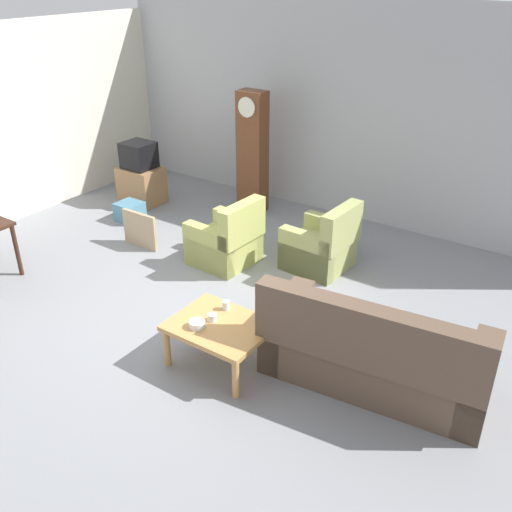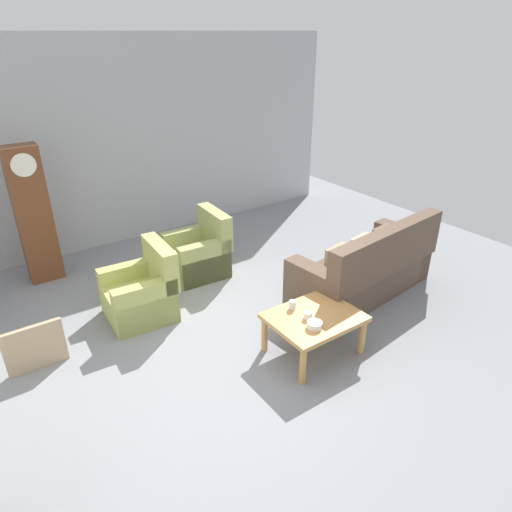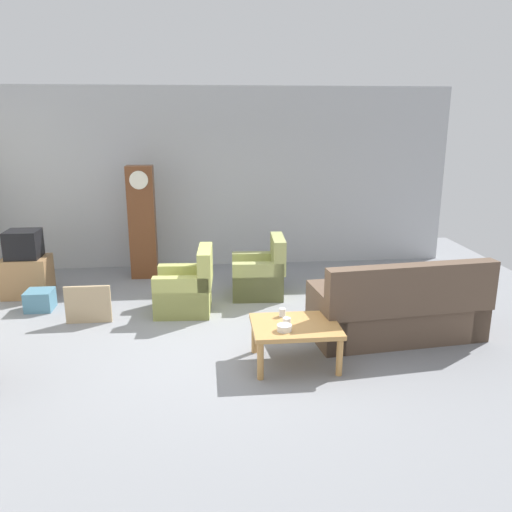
% 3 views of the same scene
% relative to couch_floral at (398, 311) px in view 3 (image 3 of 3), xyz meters
% --- Properties ---
extents(ground_plane, '(10.40, 10.40, 0.00)m').
position_rel_couch_floral_xyz_m(ground_plane, '(-2.08, 0.04, -0.36)').
color(ground_plane, gray).
extents(garage_door_wall, '(8.40, 0.16, 3.20)m').
position_rel_couch_floral_xyz_m(garage_door_wall, '(-2.08, 3.64, 1.24)').
color(garage_door_wall, '#ADAFB5').
rests_on(garage_door_wall, ground_plane).
extents(couch_floral, '(2.18, 1.10, 1.04)m').
position_rel_couch_floral_xyz_m(couch_floral, '(0.00, 0.00, 0.00)').
color(couch_floral, brown).
rests_on(couch_floral, ground_plane).
extents(armchair_olive_near, '(0.83, 0.80, 0.92)m').
position_rel_couch_floral_xyz_m(armchair_olive_near, '(-2.64, 1.20, -0.05)').
color(armchair_olive_near, tan).
rests_on(armchair_olive_near, ground_plane).
extents(armchair_olive_far, '(0.83, 0.80, 0.92)m').
position_rel_couch_floral_xyz_m(armchair_olive_far, '(-1.53, 1.79, -0.05)').
color(armchair_olive_far, '#9DA35F').
rests_on(armchair_olive_far, ground_plane).
extents(coffee_table_wood, '(0.96, 0.76, 0.47)m').
position_rel_couch_floral_xyz_m(coffee_table_wood, '(-1.39, -0.55, 0.05)').
color(coffee_table_wood, tan).
rests_on(coffee_table_wood, ground_plane).
extents(grandfather_clock, '(0.44, 0.30, 1.91)m').
position_rel_couch_floral_xyz_m(grandfather_clock, '(-3.41, 2.92, 0.60)').
color(grandfather_clock, brown).
rests_on(grandfather_clock, ground_plane).
extents(tv_stand_cabinet, '(0.68, 0.52, 0.61)m').
position_rel_couch_floral_xyz_m(tv_stand_cabinet, '(-5.10, 2.12, -0.05)').
color(tv_stand_cabinet, '#997047').
rests_on(tv_stand_cabinet, ground_plane).
extents(tv_crt, '(0.48, 0.44, 0.42)m').
position_rel_couch_floral_xyz_m(tv_crt, '(-5.10, 2.12, 0.46)').
color(tv_crt, black).
rests_on(tv_crt, tv_stand_cabinet).
extents(framed_picture_leaning, '(0.60, 0.05, 0.51)m').
position_rel_couch_floral_xyz_m(framed_picture_leaning, '(-3.94, 0.90, -0.10)').
color(framed_picture_leaning, tan).
rests_on(framed_picture_leaning, ground_plane).
extents(storage_box_blue, '(0.37, 0.36, 0.29)m').
position_rel_couch_floral_xyz_m(storage_box_blue, '(-4.74, 1.47, -0.21)').
color(storage_box_blue, teal).
rests_on(storage_box_blue, ground_plane).
extents(cup_white_porcelain, '(0.09, 0.09, 0.08)m').
position_rel_couch_floral_xyz_m(cup_white_porcelain, '(-1.49, -0.54, 0.15)').
color(cup_white_porcelain, white).
rests_on(cup_white_porcelain, coffee_table_wood).
extents(cup_blue_rimmed, '(0.07, 0.07, 0.10)m').
position_rel_couch_floral_xyz_m(cup_blue_rimmed, '(-1.50, -0.30, 0.16)').
color(cup_blue_rimmed, silver).
rests_on(cup_blue_rimmed, coffee_table_wood).
extents(bowl_white_stacked, '(0.16, 0.16, 0.07)m').
position_rel_couch_floral_xyz_m(bowl_white_stacked, '(-1.54, -0.71, 0.15)').
color(bowl_white_stacked, white).
rests_on(bowl_white_stacked, coffee_table_wood).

